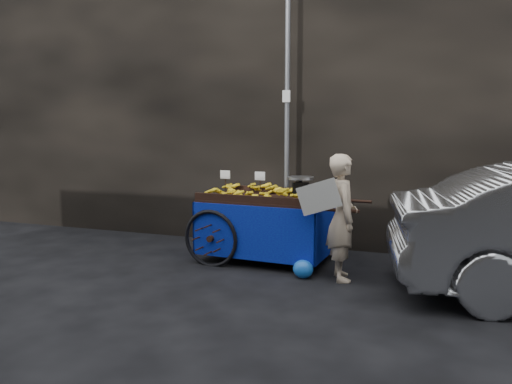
% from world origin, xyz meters
% --- Properties ---
extents(ground, '(80.00, 80.00, 0.00)m').
position_xyz_m(ground, '(0.00, 0.00, 0.00)').
color(ground, black).
rests_on(ground, ground).
extents(building_wall, '(13.50, 2.00, 5.00)m').
position_xyz_m(building_wall, '(0.39, 2.60, 2.50)').
color(building_wall, black).
rests_on(building_wall, ground).
extents(street_pole, '(0.12, 0.10, 4.00)m').
position_xyz_m(street_pole, '(0.30, 1.30, 2.01)').
color(street_pole, slate).
rests_on(street_pole, ground).
extents(banana_cart, '(2.50, 1.29, 1.33)m').
position_xyz_m(banana_cart, '(0.14, 0.63, 0.82)').
color(banana_cart, black).
rests_on(banana_cart, ground).
extents(vendor, '(0.83, 0.68, 1.60)m').
position_xyz_m(vendor, '(1.40, 0.06, 0.80)').
color(vendor, tan).
rests_on(vendor, ground).
extents(plastic_bag, '(0.27, 0.21, 0.24)m').
position_xyz_m(plastic_bag, '(0.93, -0.08, 0.12)').
color(plastic_bag, blue).
rests_on(plastic_bag, ground).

